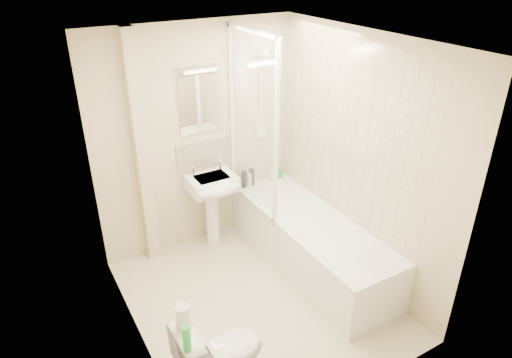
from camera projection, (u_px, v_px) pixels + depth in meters
floor at (258, 299)px, 4.35m from camera, size 2.50×2.50×0.00m
wall_back at (197, 140)px, 4.77m from camera, size 2.20×0.02×2.40m
wall_left at (128, 225)px, 3.31m from camera, size 0.02×2.50×2.40m
wall_right at (358, 161)px, 4.30m from camera, size 0.02×2.50×2.40m
ceiling at (258, 41)px, 3.26m from camera, size 2.20×2.50×0.02m
tile_back at (260, 108)px, 4.99m from camera, size 0.70×0.01×1.75m
tile_right at (346, 132)px, 4.34m from camera, size 0.01×2.10×1.75m
pipe_boxing at (141, 154)px, 4.44m from camera, size 0.12×0.12×2.40m
splashback at (203, 154)px, 4.86m from camera, size 0.60×0.02×0.30m
mirror at (200, 104)px, 4.61m from camera, size 0.46×0.01×0.60m
strip_light at (199, 68)px, 4.42m from camera, size 0.42×0.07×0.07m
bathtub at (310, 241)px, 4.71m from camera, size 0.70×2.10×0.55m
shower_screen at (252, 124)px, 4.48m from camera, size 0.04×0.92×1.80m
shower_fixture at (262, 98)px, 4.90m from camera, size 0.10×0.16×0.99m
pedestal_sink at (214, 192)px, 4.85m from camera, size 0.50×0.47×0.96m
bottle_black_a at (244, 179)px, 5.17m from camera, size 0.06×0.06×0.19m
bottle_white_a at (249, 179)px, 5.21m from camera, size 0.06×0.06×0.16m
bottle_black_b at (252, 177)px, 5.22m from camera, size 0.06×0.06×0.20m
bottle_white_b at (272, 175)px, 5.35m from camera, size 0.06×0.06×0.13m
bottle_green at (280, 174)px, 5.41m from camera, size 0.07×0.07×0.09m
toilet at (221, 354)px, 3.35m from camera, size 0.38×0.66×0.67m
toilet_roll_lower at (184, 322)px, 3.10m from camera, size 0.11×0.11×0.10m
toilet_roll_upper at (183, 312)px, 3.06m from camera, size 0.10×0.10×0.09m
green_bottle at (187, 338)px, 2.92m from camera, size 0.05×0.05×0.20m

